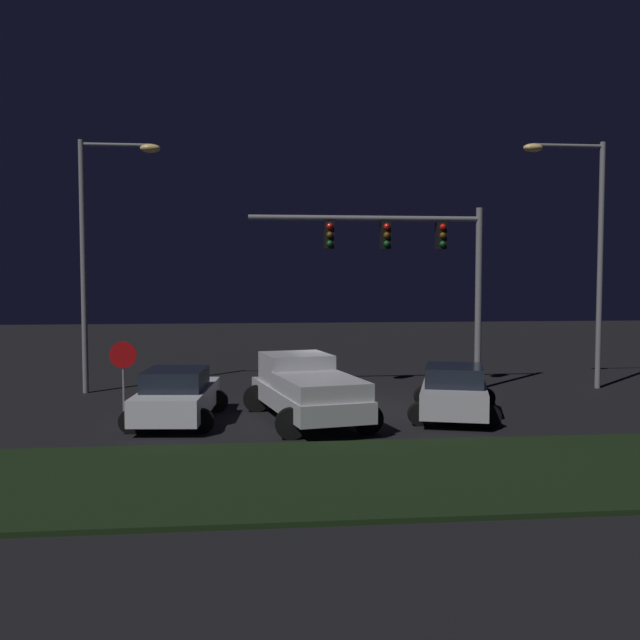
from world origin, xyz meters
name	(u,v)px	position (x,y,z in m)	size (l,w,h in m)	color
ground_plane	(336,404)	(0.00, 0.00, 0.00)	(80.00, 80.00, 0.00)	black
grass_median	(389,474)	(0.00, -8.32, 0.05)	(23.26, 5.65, 0.10)	black
pickup_truck	(306,386)	(-1.19, -2.51, 1.00)	(3.61, 5.69, 1.80)	#B7B7BC
car_sedan	(454,391)	(3.13, -2.38, 0.74)	(3.26, 4.73, 1.51)	#B7B7BC
car_sedan_far	(177,396)	(-4.79, -2.32, 0.74)	(2.76, 4.55, 1.51)	silver
traffic_signal_gantry	(412,253)	(3.01, 2.52, 4.90)	(8.32, 0.56, 6.50)	slate
street_lamp_left	(99,236)	(-7.89, 3.15, 5.47)	(2.78, 0.44, 8.74)	slate
street_lamp_right	(585,235)	(9.28, 2.29, 5.55)	(3.04, 0.44, 8.85)	slate
stop_sign	(123,365)	(-6.32, -1.80, 1.56)	(0.76, 0.08, 2.23)	slate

